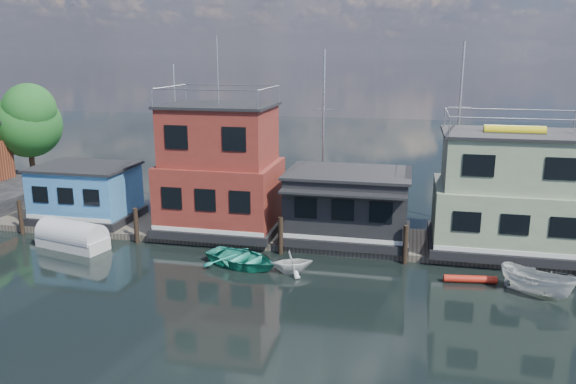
% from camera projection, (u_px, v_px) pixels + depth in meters
% --- Properties ---
extents(ground, '(160.00, 160.00, 0.00)m').
position_uv_depth(ground, '(324.00, 338.00, 22.78)').
color(ground, black).
rests_on(ground, ground).
extents(dock, '(48.00, 5.00, 0.40)m').
position_uv_depth(dock, '(355.00, 240.00, 34.10)').
color(dock, '#595147').
rests_on(dock, ground).
extents(houseboat_blue, '(6.40, 4.90, 3.66)m').
position_uv_depth(houseboat_blue, '(86.00, 193.00, 37.41)').
color(houseboat_blue, black).
rests_on(houseboat_blue, dock).
extents(houseboat_red, '(7.40, 5.90, 11.86)m').
position_uv_depth(houseboat_red, '(221.00, 171.00, 34.95)').
color(houseboat_red, black).
rests_on(houseboat_red, dock).
extents(houseboat_dark, '(7.40, 6.10, 4.06)m').
position_uv_depth(houseboat_dark, '(348.00, 205.00, 33.65)').
color(houseboat_dark, black).
rests_on(houseboat_dark, dock).
extents(houseboat_green, '(8.40, 5.90, 7.03)m').
position_uv_depth(houseboat_green, '(508.00, 194.00, 31.50)').
color(houseboat_green, black).
rests_on(houseboat_green, dock).
extents(pilings, '(42.28, 0.28, 2.20)m').
position_uv_depth(pilings, '(344.00, 240.00, 31.30)').
color(pilings, '#2D2116').
rests_on(pilings, ground).
extents(background_masts, '(36.40, 0.16, 12.00)m').
position_uv_depth(background_masts, '(438.00, 141.00, 37.49)').
color(background_masts, silver).
rests_on(background_masts, ground).
extents(dinghy_white, '(2.84, 2.67, 1.20)m').
position_uv_depth(dinghy_white, '(292.00, 262.00, 29.46)').
color(dinghy_white, silver).
rests_on(dinghy_white, ground).
extents(tarp_runabout, '(4.67, 2.71, 1.78)m').
position_uv_depth(tarp_runabout, '(72.00, 237.00, 33.24)').
color(tarp_runabout, beige).
rests_on(tarp_runabout, ground).
extents(motorboat, '(3.75, 3.04, 1.38)m').
position_uv_depth(motorboat, '(537.00, 282.00, 26.64)').
color(motorboat, silver).
rests_on(motorboat, ground).
extents(dinghy_teal, '(5.15, 4.42, 0.90)m').
position_uv_depth(dinghy_teal, '(242.00, 258.00, 30.38)').
color(dinghy_teal, teal).
rests_on(dinghy_teal, ground).
extents(red_kayak, '(2.64, 0.71, 0.38)m').
position_uv_depth(red_kayak, '(470.00, 279.00, 28.26)').
color(red_kayak, red).
rests_on(red_kayak, ground).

